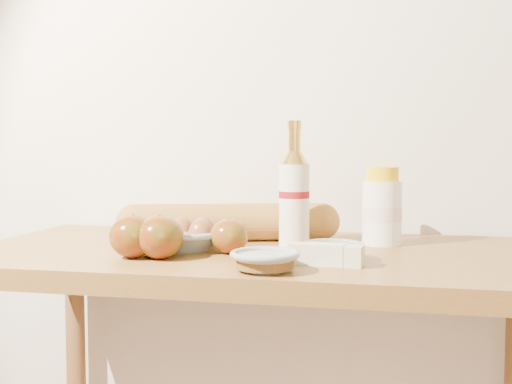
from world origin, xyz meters
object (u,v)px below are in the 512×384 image
(bourbon_bottle, at_px, (294,195))
(baguette, at_px, (229,222))
(cream_bottle, at_px, (382,209))
(egg_bowl, at_px, (183,237))
(table, at_px, (259,308))

(bourbon_bottle, bearing_deg, baguette, 172.98)
(cream_bottle, relative_size, baguette, 0.33)
(egg_bowl, height_order, baguette, baguette)
(table, distance_m, bourbon_bottle, 0.25)
(bourbon_bottle, distance_m, baguette, 0.17)
(cream_bottle, bearing_deg, table, -141.23)
(cream_bottle, bearing_deg, bourbon_bottle, -148.52)
(bourbon_bottle, bearing_deg, cream_bottle, 27.23)
(table, distance_m, egg_bowl, 0.22)
(table, distance_m, cream_bottle, 0.34)
(table, height_order, egg_bowl, egg_bowl)
(egg_bowl, bearing_deg, table, 12.72)
(bourbon_bottle, xyz_separation_m, baguette, (-0.15, 0.04, -0.07))
(cream_bottle, height_order, egg_bowl, cream_bottle)
(table, bearing_deg, egg_bowl, -167.28)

